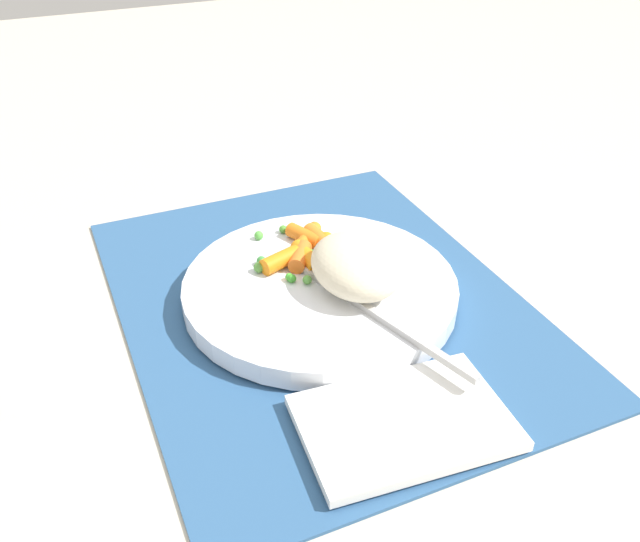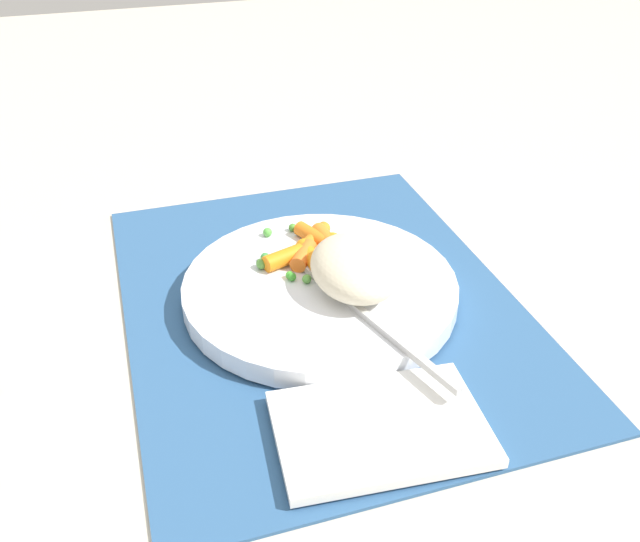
% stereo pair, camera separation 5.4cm
% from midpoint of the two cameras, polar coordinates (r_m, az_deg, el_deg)
% --- Properties ---
extents(ground_plane, '(2.40, 2.40, 0.00)m').
position_cam_midpoint_polar(ground_plane, '(0.62, -2.52, -2.74)').
color(ground_plane, beige).
extents(placemat, '(0.44, 0.34, 0.01)m').
position_cam_midpoint_polar(placemat, '(0.62, -2.52, -2.52)').
color(placemat, '#2D5684').
rests_on(placemat, ground_plane).
extents(plate, '(0.24, 0.24, 0.02)m').
position_cam_midpoint_polar(plate, '(0.61, -2.55, -1.59)').
color(plate, white).
rests_on(plate, placemat).
extents(rice_mound, '(0.09, 0.07, 0.04)m').
position_cam_midpoint_polar(rice_mound, '(0.58, 0.34, 0.37)').
color(rice_mound, beige).
rests_on(rice_mound, plate).
extents(carrot_portion, '(0.09, 0.08, 0.02)m').
position_cam_midpoint_polar(carrot_portion, '(0.63, -3.37, 1.75)').
color(carrot_portion, orange).
rests_on(carrot_portion, plate).
extents(pea_scatter, '(0.09, 0.09, 0.01)m').
position_cam_midpoint_polar(pea_scatter, '(0.63, -4.57, 1.28)').
color(pea_scatter, '#3D9040').
rests_on(pea_scatter, plate).
extents(fork, '(0.20, 0.07, 0.01)m').
position_cam_midpoint_polar(fork, '(0.57, 0.44, -2.70)').
color(fork, '#B7B7B7').
rests_on(fork, plate).
extents(napkin, '(0.11, 0.15, 0.01)m').
position_cam_midpoint_polar(napkin, '(0.49, 3.81, -12.49)').
color(napkin, white).
rests_on(napkin, placemat).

